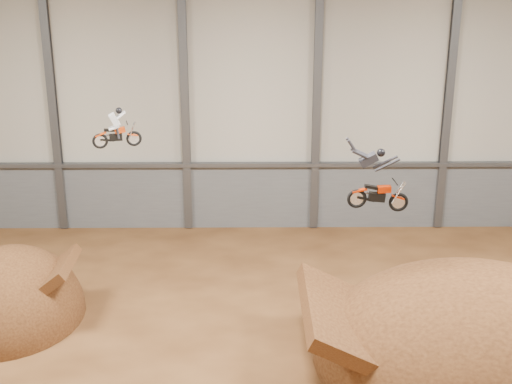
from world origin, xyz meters
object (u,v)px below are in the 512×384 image
(landing_ramp, at_px, (473,360))
(fmx_rider_a, at_px, (116,126))
(fmx_rider_b, at_px, (378,176))
(takeoff_ramp, at_px, (12,317))

(landing_ramp, height_order, fmx_rider_a, fmx_rider_a)
(fmx_rider_b, bearing_deg, takeoff_ramp, 168.54)
(takeoff_ramp, distance_m, fmx_rider_b, 15.94)
(landing_ramp, bearing_deg, fmx_rider_b, 163.70)
(landing_ramp, distance_m, fmx_rider_b, 7.81)
(fmx_rider_b, bearing_deg, landing_ramp, -18.92)
(takeoff_ramp, height_order, fmx_rider_a, fmx_rider_a)
(landing_ramp, relative_size, fmx_rider_b, 4.04)
(fmx_rider_a, relative_size, fmx_rider_b, 0.62)
(takeoff_ramp, bearing_deg, fmx_rider_a, -2.44)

